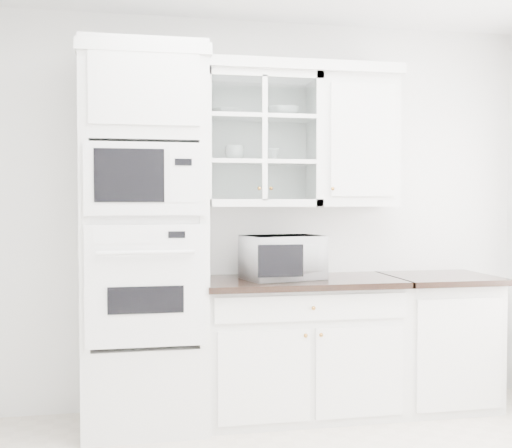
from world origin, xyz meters
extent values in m
cube|color=white|center=(0.00, 1.74, 1.35)|extent=(4.00, 0.02, 2.70)
cube|color=white|center=(-0.75, 1.43, 1.20)|extent=(0.76, 0.65, 2.40)
cube|color=white|center=(-0.75, 1.09, 0.94)|extent=(0.70, 0.03, 0.72)
cube|color=black|center=(-0.75, 1.07, 0.86)|extent=(0.44, 0.01, 0.16)
cube|color=white|center=(-0.75, 1.09, 1.56)|extent=(0.70, 0.03, 0.43)
cube|color=black|center=(-0.84, 1.07, 1.58)|extent=(0.40, 0.01, 0.31)
cube|color=white|center=(0.28, 1.45, 0.44)|extent=(1.30, 0.60, 0.88)
cube|color=#321F16|center=(0.28, 1.42, 0.90)|extent=(1.32, 0.67, 0.04)
cube|color=white|center=(1.28, 1.45, 0.44)|extent=(0.70, 0.60, 0.88)
cube|color=#321F16|center=(1.28, 1.42, 0.90)|extent=(0.72, 0.67, 0.04)
cube|color=white|center=(0.03, 1.58, 1.85)|extent=(0.80, 0.33, 0.90)
cube|color=white|center=(0.03, 1.58, 1.70)|extent=(0.74, 0.29, 0.02)
cube|color=white|center=(0.03, 1.58, 2.00)|extent=(0.74, 0.29, 0.02)
cube|color=white|center=(0.71, 1.58, 1.85)|extent=(0.55, 0.33, 0.90)
cube|color=white|center=(-0.07, 1.56, 2.33)|extent=(2.14, 0.38, 0.07)
imported|color=white|center=(0.15, 1.43, 1.06)|extent=(0.58, 0.52, 0.29)
imported|color=white|center=(-0.20, 1.59, 2.03)|extent=(0.23, 0.23, 0.05)
imported|color=white|center=(0.19, 1.59, 2.04)|extent=(0.26, 0.26, 0.07)
imported|color=white|center=(-0.14, 1.60, 1.76)|extent=(0.15, 0.15, 0.10)
imported|color=white|center=(0.12, 1.59, 1.75)|extent=(0.11, 0.11, 0.09)
camera|label=1|loc=(-0.83, -2.70, 1.43)|focal=45.00mm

